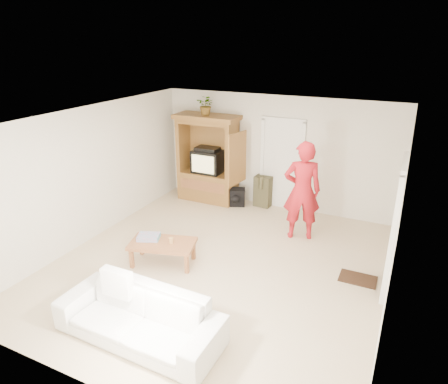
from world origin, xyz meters
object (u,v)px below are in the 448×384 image
object	(u,v)px
armoire	(209,164)
sofa	(139,317)
coffee_table	(163,245)
man	(302,191)

from	to	relation	value
armoire	sofa	world-z (taller)	armoire
coffee_table	sofa	bearing A→B (deg)	-81.45
sofa	coffee_table	distance (m)	1.88
man	coffee_table	world-z (taller)	man
armoire	man	xyz separation A→B (m)	(2.56, -0.99, 0.08)
armoire	man	bearing A→B (deg)	-21.20
man	sofa	distance (m)	3.98
armoire	coffee_table	world-z (taller)	armoire
armoire	coffee_table	bearing A→B (deg)	-77.73
man	sofa	size ratio (longest dim) A/B	0.88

